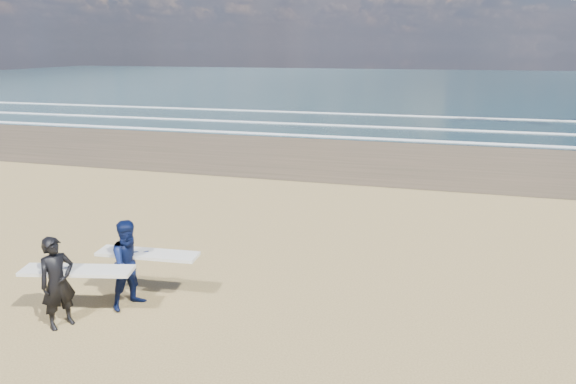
% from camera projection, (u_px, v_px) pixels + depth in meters
% --- Properties ---
extents(ocean, '(220.00, 100.00, 0.02)m').
position_uv_depth(ocean, '(533.00, 86.00, 71.96)').
color(ocean, '#183036').
rests_on(ocean, ground).
extents(surfer_near, '(2.26, 1.25, 1.86)m').
position_uv_depth(surfer_near, '(60.00, 281.00, 9.96)').
color(surfer_near, black).
rests_on(surfer_near, ground).
extents(surfer_far, '(2.23, 1.27, 1.91)m').
position_uv_depth(surfer_far, '(132.00, 263.00, 10.74)').
color(surfer_far, '#0B1540').
rests_on(surfer_far, ground).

